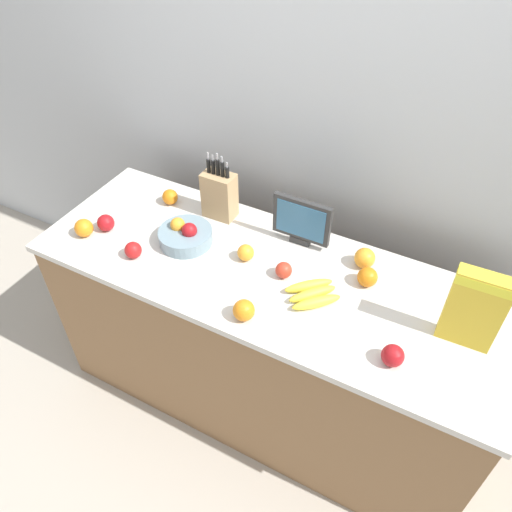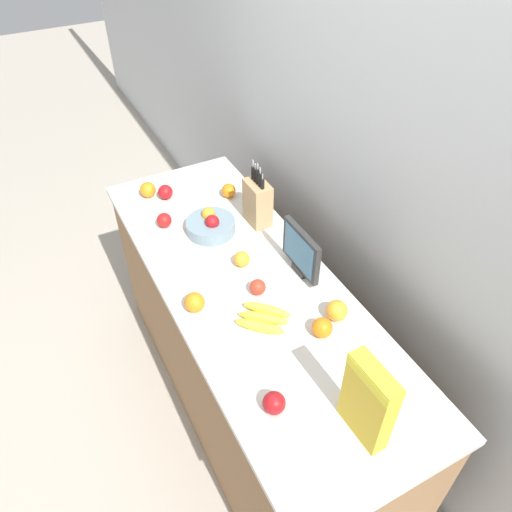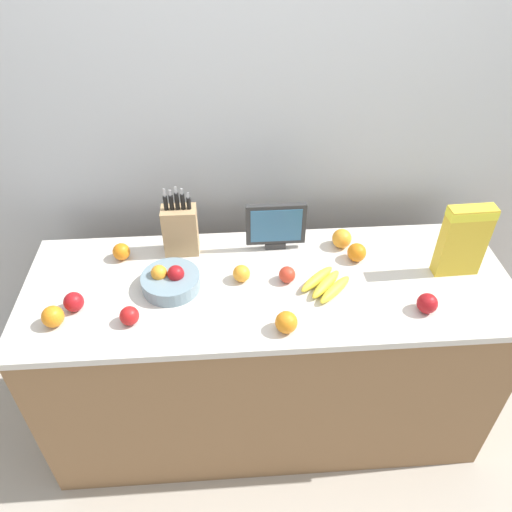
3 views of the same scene
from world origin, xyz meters
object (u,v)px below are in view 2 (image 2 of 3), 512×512
(knife_block, at_px, (258,202))
(orange_front_right, at_px, (195,302))
(apple_leftmost, at_px, (164,220))
(orange_mid_right, at_px, (242,259))
(orange_near_bowl, at_px, (337,311))
(banana_bunch, at_px, (263,318))
(small_monitor, at_px, (301,251))
(apple_middle, at_px, (258,287))
(orange_front_center, at_px, (148,190))
(apple_near_bananas, at_px, (165,192))
(fruit_bowl, at_px, (211,225))
(orange_front_left, at_px, (229,191))
(orange_by_cereal, at_px, (322,328))
(cereal_box, at_px, (369,399))
(apple_front, at_px, (274,403))

(knife_block, height_order, orange_front_right, knife_block)
(knife_block, relative_size, apple_leftmost, 4.53)
(orange_mid_right, height_order, orange_near_bowl, orange_near_bowl)
(banana_bunch, relative_size, orange_front_right, 2.83)
(small_monitor, distance_m, orange_near_bowl, 0.30)
(apple_middle, height_order, orange_mid_right, orange_mid_right)
(apple_middle, xyz_separation_m, orange_front_center, (-0.88, -0.18, 0.01))
(apple_leftmost, bearing_deg, small_monitor, 35.04)
(apple_leftmost, height_order, apple_near_bananas, apple_near_bananas)
(knife_block, xyz_separation_m, orange_front_right, (0.39, -0.49, -0.07))
(apple_near_bananas, bearing_deg, orange_front_right, -11.67)
(fruit_bowl, xyz_separation_m, orange_front_left, (-0.22, 0.20, 0.00))
(orange_by_cereal, xyz_separation_m, orange_front_right, (-0.34, -0.38, 0.00))
(fruit_bowl, height_order, orange_mid_right, fruit_bowl)
(apple_middle, relative_size, orange_front_left, 0.92)
(banana_bunch, xyz_separation_m, orange_by_cereal, (0.16, 0.17, 0.02))
(small_monitor, height_order, orange_front_center, small_monitor)
(cereal_box, height_order, fruit_bowl, cereal_box)
(cereal_box, xyz_separation_m, banana_bunch, (-0.55, -0.07, -0.15))
(apple_near_bananas, height_order, orange_near_bowl, orange_near_bowl)
(knife_block, xyz_separation_m, cereal_box, (1.12, -0.21, 0.06))
(knife_block, xyz_separation_m, orange_by_cereal, (0.74, -0.11, -0.07))
(cereal_box, xyz_separation_m, orange_near_bowl, (-0.43, 0.20, -0.13))
(apple_near_bananas, height_order, orange_mid_right, apple_near_bananas)
(fruit_bowl, height_order, orange_front_center, fruit_bowl)
(small_monitor, bearing_deg, orange_by_cereal, -17.37)
(apple_middle, xyz_separation_m, apple_near_bananas, (-0.82, -0.10, 0.00))
(orange_front_right, relative_size, orange_front_left, 1.12)
(cereal_box, xyz_separation_m, orange_front_center, (-1.57, -0.19, -0.13))
(knife_block, bearing_deg, orange_mid_right, -40.04)
(orange_mid_right, relative_size, orange_front_center, 0.87)
(fruit_bowl, xyz_separation_m, apple_middle, (0.46, 0.01, -0.00))
(apple_middle, xyz_separation_m, orange_mid_right, (-0.18, 0.02, 0.00))
(cereal_box, bearing_deg, orange_front_right, -161.22)
(fruit_bowl, bearing_deg, apple_leftmost, -127.10)
(cereal_box, height_order, orange_mid_right, cereal_box)
(orange_near_bowl, bearing_deg, apple_leftmost, -155.41)
(orange_near_bowl, bearing_deg, orange_front_center, -161.36)
(knife_block, xyz_separation_m, small_monitor, (0.40, -0.01, 0.01))
(banana_bunch, height_order, orange_front_center, orange_front_center)
(knife_block, relative_size, banana_bunch, 1.39)
(orange_front_right, height_order, orange_near_bowl, orange_near_bowl)
(cereal_box, bearing_deg, orange_front_center, -175.12)
(orange_front_center, relative_size, orange_front_left, 1.10)
(apple_middle, height_order, orange_front_left, orange_front_left)
(cereal_box, bearing_deg, apple_near_bananas, -177.64)
(cereal_box, bearing_deg, apple_front, -133.59)
(apple_near_bananas, relative_size, orange_front_left, 1.03)
(apple_near_bananas, relative_size, orange_front_center, 0.94)
(orange_mid_right, relative_size, orange_by_cereal, 0.88)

